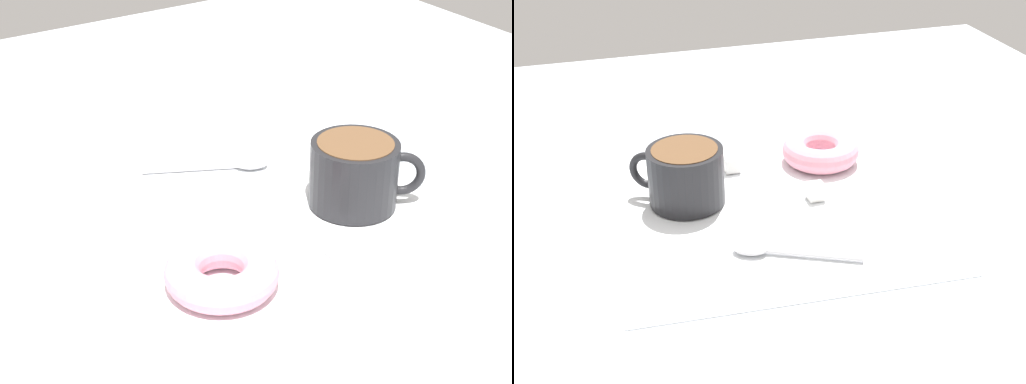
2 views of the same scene
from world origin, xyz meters
The scene contains 7 objects.
ground_plane centered at (0.00, 0.00, -1.00)cm, with size 120.00×120.00×2.00cm, color #B2BCC6.
napkin centered at (-1.09, -2.49, 0.15)cm, with size 34.10×34.10×0.30cm, color white.
coffee_cup centered at (7.58, -6.67, 3.75)cm, with size 10.31×8.54×6.63cm.
donut centered at (-10.48, -11.56, 1.82)cm, with size 9.61×9.61×3.04cm, color pink.
spoon centered at (1.75, 6.10, 0.70)cm, with size 12.58×7.12×0.90cm.
sugar_cube centered at (0.74, -12.38, 1.23)cm, with size 1.85×1.85×1.85cm, color white.
sugar_cube_extra centered at (-6.68, -2.96, 1.22)cm, with size 1.84×1.84×1.84cm, color white.
Camera 2 is at (18.99, 62.99, 41.16)cm, focal length 50.00 mm.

